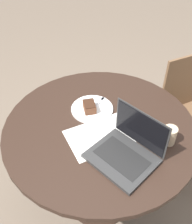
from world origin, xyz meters
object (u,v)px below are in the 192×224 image
Objects in this scene: chair at (191,114)px; plate at (92,109)px; coffee_glass at (169,135)px; laptop at (126,151)px.

plate is at bearing -5.06° from chair.
coffee_glass is (0.06, -0.45, 0.04)m from plate.
laptop reaches higher than coffee_glass.
chair reaches higher than plate.
coffee_glass reaches higher than plate.
laptop is (-0.21, 0.11, -0.01)m from coffee_glass.
plate is 0.46m from coffee_glass.
plate is 0.77× the size of laptop.
laptop reaches higher than plate.
plate is 0.38m from laptop.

